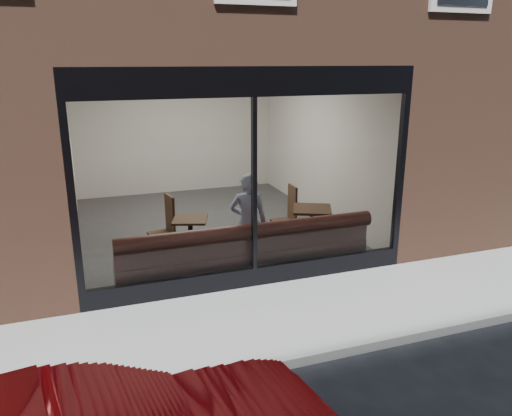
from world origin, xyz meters
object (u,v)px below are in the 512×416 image
object	(u,v)px
cafe_chair_left	(161,234)
cafe_table_right	(312,209)
person	(248,223)
cafe_table_left	(190,220)
cafe_chair_right	(283,222)
banquette	(246,262)

from	to	relation	value
cafe_chair_left	cafe_table_right	bearing A→B (deg)	148.27
person	cafe_table_left	bearing A→B (deg)	-20.66
cafe_chair_right	cafe_chair_left	bearing A→B (deg)	0.06
cafe_table_left	cafe_chair_right	bearing A→B (deg)	21.68
cafe_table_right	banquette	bearing A→B (deg)	-154.00
cafe_table_right	person	bearing A→B (deg)	-159.01
cafe_chair_left	cafe_chair_right	xyz separation A→B (m)	(2.38, -0.05, 0.00)
banquette	cafe_chair_right	distance (m)	2.12
cafe_chair_left	cafe_chair_right	distance (m)	2.38
banquette	person	world-z (taller)	person
banquette	cafe_table_left	bearing A→B (deg)	128.50
cafe_table_right	cafe_chair_right	xyz separation A→B (m)	(-0.17, 0.94, -0.50)
person	cafe_chair_left	size ratio (longest dim) A/B	3.92
person	cafe_chair_right	bearing A→B (deg)	-110.43
person	cafe_table_right	distance (m)	1.47
cafe_chair_right	person	bearing A→B (deg)	51.73
banquette	cafe_chair_right	size ratio (longest dim) A/B	9.94
cafe_chair_left	person	bearing A→B (deg)	117.16
banquette	cafe_table_left	size ratio (longest dim) A/B	7.29
cafe_table_left	cafe_chair_right	world-z (taller)	cafe_table_left
banquette	person	distance (m)	0.62
cafe_chair_left	cafe_table_left	bearing A→B (deg)	103.06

